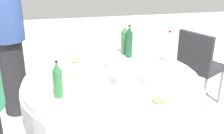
{
  "coord_description": "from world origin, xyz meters",
  "views": [
    {
      "loc": [
        -2.08,
        0.36,
        1.75
      ],
      "look_at": [
        0.0,
        0.0,
        0.84
      ],
      "focal_mm": 47.68,
      "sensor_mm": 36.0,
      "label": 1
    }
  ],
  "objects_px": {
    "plate_south": "(76,75)",
    "wine_glass_inner": "(117,72)",
    "dining_table": "(112,95)",
    "chair_front": "(199,63)",
    "wine_glass_north": "(112,68)",
    "wine_glass_right": "(109,58)",
    "wine_glass_near": "(122,63)",
    "wine_glass_front": "(146,73)",
    "bottle_green_far": "(58,80)",
    "bottle_clear_left": "(169,48)",
    "plate_rear": "(76,61)",
    "bottle_green_outer": "(125,41)",
    "plate_inner": "(158,102)",
    "plate_west": "(145,70)",
    "person_far": "(8,40)",
    "bottle_dark_green_north": "(129,42)"
  },
  "relations": [
    {
      "from": "bottle_clear_left",
      "to": "chair_front",
      "type": "height_order",
      "value": "bottle_clear_left"
    },
    {
      "from": "bottle_dark_green_north",
      "to": "plate_inner",
      "type": "height_order",
      "value": "bottle_dark_green_north"
    },
    {
      "from": "bottle_green_far",
      "to": "bottle_green_outer",
      "type": "relative_size",
      "value": 0.98
    },
    {
      "from": "wine_glass_front",
      "to": "plate_south",
      "type": "bearing_deg",
      "value": 67.72
    },
    {
      "from": "wine_glass_north",
      "to": "wine_glass_front",
      "type": "bearing_deg",
      "value": -109.72
    },
    {
      "from": "bottle_green_far",
      "to": "bottle_green_outer",
      "type": "distance_m",
      "value": 0.98
    },
    {
      "from": "wine_glass_near",
      "to": "chair_front",
      "type": "relative_size",
      "value": 0.17
    },
    {
      "from": "bottle_green_outer",
      "to": "plate_inner",
      "type": "bearing_deg",
      "value": -178.48
    },
    {
      "from": "wine_glass_front",
      "to": "person_far",
      "type": "bearing_deg",
      "value": 48.17
    },
    {
      "from": "plate_inner",
      "to": "wine_glass_near",
      "type": "bearing_deg",
      "value": 17.93
    },
    {
      "from": "bottle_clear_left",
      "to": "plate_rear",
      "type": "height_order",
      "value": "bottle_clear_left"
    },
    {
      "from": "bottle_dark_green_north",
      "to": "plate_south",
      "type": "bearing_deg",
      "value": 124.08
    },
    {
      "from": "plate_west",
      "to": "person_far",
      "type": "relative_size",
      "value": 0.15
    },
    {
      "from": "wine_glass_north",
      "to": "plate_south",
      "type": "distance_m",
      "value": 0.31
    },
    {
      "from": "dining_table",
      "to": "bottle_green_far",
      "type": "bearing_deg",
      "value": 118.86
    },
    {
      "from": "wine_glass_near",
      "to": "plate_south",
      "type": "bearing_deg",
      "value": 82.2
    },
    {
      "from": "bottle_green_far",
      "to": "plate_west",
      "type": "xyz_separation_m",
      "value": [
        0.32,
        -0.71,
        -0.12
      ]
    },
    {
      "from": "bottle_green_far",
      "to": "wine_glass_right",
      "type": "height_order",
      "value": "bottle_green_far"
    },
    {
      "from": "wine_glass_inner",
      "to": "wine_glass_right",
      "type": "bearing_deg",
      "value": 0.22
    },
    {
      "from": "plate_west",
      "to": "wine_glass_north",
      "type": "bearing_deg",
      "value": 114.77
    },
    {
      "from": "chair_front",
      "to": "wine_glass_near",
      "type": "bearing_deg",
      "value": -88.99
    },
    {
      "from": "dining_table",
      "to": "chair_front",
      "type": "relative_size",
      "value": 1.64
    },
    {
      "from": "dining_table",
      "to": "wine_glass_front",
      "type": "xyz_separation_m",
      "value": [
        -0.13,
        -0.23,
        0.24
      ]
    },
    {
      "from": "dining_table",
      "to": "plate_south",
      "type": "height_order",
      "value": "plate_south"
    },
    {
      "from": "wine_glass_inner",
      "to": "plate_inner",
      "type": "height_order",
      "value": "wine_glass_inner"
    },
    {
      "from": "dining_table",
      "to": "bottle_dark_green_north",
      "type": "relative_size",
      "value": 4.67
    },
    {
      "from": "bottle_clear_left",
      "to": "wine_glass_north",
      "type": "distance_m",
      "value": 0.62
    },
    {
      "from": "bottle_green_far",
      "to": "chair_front",
      "type": "bearing_deg",
      "value": -58.61
    },
    {
      "from": "bottle_dark_green_north",
      "to": "wine_glass_north",
      "type": "xyz_separation_m",
      "value": [
        -0.47,
        0.24,
        -0.04
      ]
    },
    {
      "from": "wine_glass_near",
      "to": "plate_rear",
      "type": "height_order",
      "value": "wine_glass_near"
    },
    {
      "from": "bottle_clear_left",
      "to": "bottle_dark_green_north",
      "type": "height_order",
      "value": "bottle_dark_green_north"
    },
    {
      "from": "plate_south",
      "to": "wine_glass_inner",
      "type": "bearing_deg",
      "value": -128.11
    },
    {
      "from": "wine_glass_right",
      "to": "plate_south",
      "type": "distance_m",
      "value": 0.32
    },
    {
      "from": "wine_glass_north",
      "to": "plate_south",
      "type": "height_order",
      "value": "wine_glass_north"
    },
    {
      "from": "bottle_green_far",
      "to": "plate_inner",
      "type": "bearing_deg",
      "value": -107.8
    },
    {
      "from": "wine_glass_north",
      "to": "bottle_clear_left",
      "type": "bearing_deg",
      "value": -62.79
    },
    {
      "from": "wine_glass_north",
      "to": "plate_south",
      "type": "bearing_deg",
      "value": 65.5
    },
    {
      "from": "bottle_clear_left",
      "to": "plate_rear",
      "type": "xyz_separation_m",
      "value": [
        0.13,
        0.81,
        -0.12
      ]
    },
    {
      "from": "bottle_clear_left",
      "to": "plate_rear",
      "type": "distance_m",
      "value": 0.83
    },
    {
      "from": "wine_glass_right",
      "to": "wine_glass_near",
      "type": "relative_size",
      "value": 0.94
    },
    {
      "from": "bottle_green_far",
      "to": "wine_glass_near",
      "type": "distance_m",
      "value": 0.56
    },
    {
      "from": "plate_south",
      "to": "chair_front",
      "type": "distance_m",
      "value": 1.49
    },
    {
      "from": "wine_glass_near",
      "to": "person_far",
      "type": "height_order",
      "value": "person_far"
    },
    {
      "from": "wine_glass_front",
      "to": "chair_front",
      "type": "xyz_separation_m",
      "value": [
        0.81,
        -0.84,
        -0.31
      ]
    },
    {
      "from": "plate_inner",
      "to": "plate_rear",
      "type": "distance_m",
      "value": 0.95
    },
    {
      "from": "wine_glass_front",
      "to": "person_far",
      "type": "distance_m",
      "value": 1.52
    },
    {
      "from": "dining_table",
      "to": "person_far",
      "type": "relative_size",
      "value": 0.91
    },
    {
      "from": "wine_glass_front",
      "to": "plate_south",
      "type": "xyz_separation_m",
      "value": [
        0.21,
        0.51,
        -0.08
      ]
    },
    {
      "from": "bottle_clear_left",
      "to": "bottle_dark_green_north",
      "type": "distance_m",
      "value": 0.36
    },
    {
      "from": "wine_glass_near",
      "to": "plate_south",
      "type": "height_order",
      "value": "wine_glass_near"
    }
  ]
}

